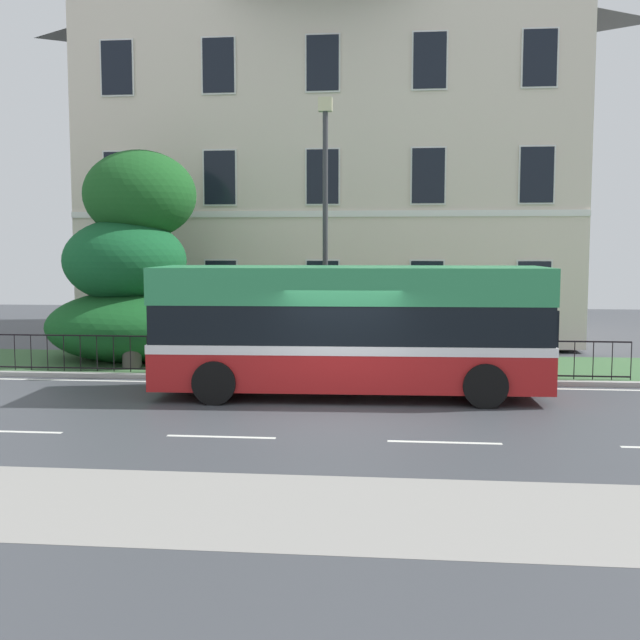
# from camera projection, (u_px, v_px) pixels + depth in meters

# --- Properties ---
(ground_plane) EXTENTS (60.00, 56.00, 0.18)m
(ground_plane) POSITION_uv_depth(u_px,v_px,m) (342.00, 410.00, 16.40)
(ground_plane) COLOR #3D4046
(georgian_townhouse) EXTENTS (17.24, 11.14, 13.20)m
(georgian_townhouse) POSITION_uv_depth(u_px,v_px,m) (336.00, 161.00, 30.40)
(georgian_townhouse) COLOR beige
(georgian_townhouse) RESTS_ON ground_plane
(iron_verge_railing) EXTENTS (16.47, 0.04, 0.97)m
(iron_verge_railing) POSITION_uv_depth(u_px,v_px,m) (302.00, 355.00, 20.07)
(iron_verge_railing) COLOR black
(iron_verge_railing) RESTS_ON ground_plane
(evergreen_tree) EXTENTS (5.23, 5.23, 6.26)m
(evergreen_tree) POSITION_uv_depth(u_px,v_px,m) (134.00, 277.00, 23.08)
(evergreen_tree) COLOR #423328
(evergreen_tree) RESTS_ON ground_plane
(single_decker_bus) EXTENTS (8.97, 2.98, 2.97)m
(single_decker_bus) POSITION_uv_depth(u_px,v_px,m) (350.00, 328.00, 17.81)
(single_decker_bus) COLOR #AD1A1B
(single_decker_bus) RESTS_ON ground_plane
(street_lamp_post) EXTENTS (0.36, 0.24, 7.18)m
(street_lamp_post) POSITION_uv_depth(u_px,v_px,m) (325.00, 217.00, 20.59)
(street_lamp_post) COLOR #333338
(street_lamp_post) RESTS_ON ground_plane
(litter_bin) EXTENTS (0.53, 0.53, 1.09)m
(litter_bin) POSITION_uv_depth(u_px,v_px,m) (132.00, 348.00, 21.23)
(litter_bin) COLOR #4C4742
(litter_bin) RESTS_ON ground_plane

